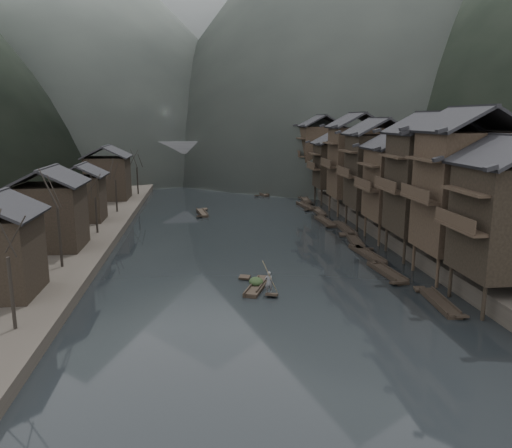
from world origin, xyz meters
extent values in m
plane|color=black|center=(0.00, 0.00, 0.00)|extent=(300.00, 300.00, 0.00)
cube|color=#2D2823|center=(35.00, 40.00, 0.90)|extent=(40.00, 200.00, 1.80)
cube|color=#2D2823|center=(-35.00, 40.00, 0.60)|extent=(40.00, 200.00, 1.20)
cylinder|color=black|center=(14.20, -10.40, 1.30)|extent=(0.30, 0.30, 2.90)
cylinder|color=black|center=(14.20, -5.60, 1.30)|extent=(0.30, 0.30, 2.90)
cylinder|color=black|center=(16.95, -5.60, 1.30)|extent=(0.30, 0.30, 2.90)
cube|color=black|center=(17.30, -8.00, 6.61)|extent=(7.00, 6.00, 8.01)
cube|color=black|center=(13.30, -8.00, 6.21)|extent=(1.20, 5.70, 0.25)
cylinder|color=black|center=(14.20, -3.40, 1.30)|extent=(0.30, 0.30, 2.90)
cylinder|color=black|center=(14.20, 1.40, 1.30)|extent=(0.30, 0.30, 2.90)
cylinder|color=black|center=(16.95, -3.40, 1.30)|extent=(0.30, 0.30, 2.90)
cylinder|color=black|center=(16.95, 1.40, 1.30)|extent=(0.30, 0.30, 2.90)
cube|color=black|center=(17.30, -1.00, 7.70)|extent=(7.00, 6.00, 10.21)
cube|color=black|center=(13.30, -1.00, 7.19)|extent=(1.20, 5.70, 0.25)
cylinder|color=black|center=(14.20, 3.60, 1.30)|extent=(0.30, 0.30, 2.90)
cylinder|color=black|center=(14.20, 8.40, 1.30)|extent=(0.30, 0.30, 2.90)
cylinder|color=black|center=(16.95, 3.60, 1.30)|extent=(0.30, 0.30, 2.90)
cylinder|color=black|center=(16.95, 8.40, 1.30)|extent=(0.30, 0.30, 2.90)
cube|color=black|center=(17.30, 6.00, 7.53)|extent=(7.00, 6.00, 9.85)
cube|color=black|center=(13.30, 6.00, 7.03)|extent=(1.20, 5.70, 0.25)
cylinder|color=black|center=(14.20, 10.60, 1.30)|extent=(0.30, 0.30, 2.90)
cylinder|color=black|center=(14.20, 15.40, 1.30)|extent=(0.30, 0.30, 2.90)
cylinder|color=black|center=(16.95, 10.60, 1.30)|extent=(0.30, 0.30, 2.90)
cylinder|color=black|center=(16.95, 15.40, 1.30)|extent=(0.30, 0.30, 2.90)
cube|color=black|center=(17.30, 13.00, 6.59)|extent=(7.00, 6.00, 7.98)
cube|color=black|center=(13.30, 13.00, 6.19)|extent=(1.20, 5.70, 0.25)
cylinder|color=black|center=(14.20, 18.60, 1.30)|extent=(0.30, 0.30, 2.90)
cylinder|color=black|center=(14.20, 23.40, 1.30)|extent=(0.30, 0.30, 2.90)
cylinder|color=black|center=(16.95, 18.60, 1.30)|extent=(0.30, 0.30, 2.90)
cylinder|color=black|center=(16.95, 23.40, 1.30)|extent=(0.30, 0.30, 2.90)
cube|color=black|center=(17.30, 21.00, 7.24)|extent=(7.00, 6.00, 9.27)
cube|color=black|center=(13.30, 21.00, 6.77)|extent=(1.20, 5.70, 0.25)
cylinder|color=black|center=(14.20, 27.60, 1.30)|extent=(0.30, 0.30, 2.90)
cylinder|color=black|center=(14.20, 32.40, 1.30)|extent=(0.30, 0.30, 2.90)
cylinder|color=black|center=(16.95, 27.60, 1.30)|extent=(0.30, 0.30, 2.90)
cylinder|color=black|center=(16.95, 32.40, 1.30)|extent=(0.30, 0.30, 2.90)
cube|color=black|center=(17.30, 30.00, 7.61)|extent=(7.00, 6.00, 10.02)
cube|color=black|center=(13.30, 30.00, 7.11)|extent=(1.20, 5.70, 0.25)
cylinder|color=black|center=(14.20, 37.60, 1.30)|extent=(0.30, 0.30, 2.90)
cylinder|color=black|center=(14.20, 42.40, 1.30)|extent=(0.30, 0.30, 2.90)
cylinder|color=black|center=(16.95, 37.60, 1.30)|extent=(0.30, 0.30, 2.90)
cylinder|color=black|center=(16.95, 42.40, 1.30)|extent=(0.30, 0.30, 2.90)
cube|color=black|center=(17.30, 40.00, 6.17)|extent=(7.00, 6.00, 7.15)
cube|color=black|center=(13.30, 40.00, 5.82)|extent=(1.20, 5.70, 0.25)
cylinder|color=black|center=(14.20, 49.60, 1.30)|extent=(0.30, 0.30, 2.90)
cylinder|color=black|center=(14.20, 54.40, 1.30)|extent=(0.30, 0.30, 2.90)
cylinder|color=black|center=(16.95, 49.60, 1.30)|extent=(0.30, 0.30, 2.90)
cylinder|color=black|center=(16.95, 54.40, 1.30)|extent=(0.30, 0.30, 2.90)
cube|color=black|center=(17.30, 52.00, 7.51)|extent=(7.00, 6.00, 9.82)
cube|color=black|center=(13.30, 52.00, 7.02)|extent=(1.20, 5.70, 0.25)
cube|color=black|center=(-20.50, 10.00, 4.45)|extent=(6.00, 6.00, 6.50)
cube|color=black|center=(-20.50, 24.00, 4.10)|extent=(5.00, 5.00, 5.80)
cube|color=black|center=(-20.50, 42.00, 4.60)|extent=(6.50, 6.50, 6.80)
cylinder|color=black|center=(-17.00, -10.58, 3.54)|extent=(0.24, 0.24, 4.69)
cylinder|color=black|center=(-17.00, 3.04, 3.94)|extent=(0.24, 0.24, 5.47)
cylinder|color=black|center=(-17.00, 16.62, 3.27)|extent=(0.24, 0.24, 4.13)
cylinder|color=black|center=(-17.00, 30.08, 3.46)|extent=(0.24, 0.24, 4.51)
cylinder|color=black|center=(-17.00, 46.73, 3.53)|extent=(0.24, 0.24, 4.67)
cube|color=black|center=(12.57, -7.16, 0.15)|extent=(1.54, 6.09, 0.30)
cube|color=black|center=(12.57, -7.16, 0.33)|extent=(1.59, 5.97, 0.10)
cube|color=black|center=(12.36, -4.28, 0.29)|extent=(0.99, 0.81, 0.33)
cube|color=black|center=(12.78, -10.05, 0.29)|extent=(0.99, 0.81, 0.33)
cube|color=black|center=(11.35, 0.54, 0.15)|extent=(1.73, 6.41, 0.30)
cube|color=black|center=(11.35, 0.54, 0.33)|extent=(1.77, 6.29, 0.10)
cube|color=black|center=(11.65, 3.56, 0.29)|extent=(1.01, 0.87, 0.33)
cube|color=black|center=(11.04, -2.48, 0.29)|extent=(1.01, 0.87, 0.33)
cube|color=black|center=(11.55, 6.75, 0.15)|extent=(1.84, 7.39, 0.30)
cube|color=black|center=(11.55, 6.75, 0.33)|extent=(1.88, 7.25, 0.10)
cube|color=black|center=(11.91, 10.24, 0.29)|extent=(1.02, 0.99, 0.36)
cube|color=black|center=(11.19, 3.26, 0.29)|extent=(1.02, 0.99, 0.36)
cube|color=black|center=(11.99, 12.21, 0.15)|extent=(1.98, 7.16, 0.30)
cube|color=black|center=(11.99, 12.21, 0.33)|extent=(2.02, 7.02, 0.10)
cube|color=black|center=(11.56, 15.58, 0.29)|extent=(1.04, 0.98, 0.35)
cube|color=black|center=(12.41, 8.84, 0.29)|extent=(1.04, 0.98, 0.35)
cube|color=black|center=(12.73, 18.84, 0.15)|extent=(1.14, 7.66, 0.30)
cube|color=black|center=(12.73, 18.84, 0.33)|extent=(1.20, 7.51, 0.10)
cube|color=black|center=(12.71, 22.52, 0.29)|extent=(0.94, 0.94, 0.37)
cube|color=black|center=(12.75, 15.17, 0.29)|extent=(0.94, 0.94, 0.37)
cube|color=black|center=(11.32, 23.63, 0.15)|extent=(1.55, 6.70, 0.30)
cube|color=black|center=(11.32, 23.63, 0.33)|extent=(1.59, 6.57, 0.10)
cube|color=black|center=(11.53, 26.81, 0.29)|extent=(0.99, 0.88, 0.34)
cube|color=black|center=(11.10, 20.45, 0.29)|extent=(0.99, 0.88, 0.34)
cube|color=black|center=(12.16, 31.03, 0.15)|extent=(1.21, 6.38, 0.30)
cube|color=black|center=(12.16, 31.03, 0.33)|extent=(1.27, 6.26, 0.10)
cube|color=black|center=(12.11, 34.09, 0.29)|extent=(0.95, 0.80, 0.33)
cube|color=black|center=(12.22, 27.98, 0.29)|extent=(0.95, 0.80, 0.33)
cube|color=black|center=(11.23, 35.86, 0.15)|extent=(1.88, 7.12, 0.30)
cube|color=black|center=(11.23, 35.86, 0.33)|extent=(1.91, 6.98, 0.10)
cube|color=black|center=(11.60, 39.22, 0.29)|extent=(1.03, 0.96, 0.35)
cube|color=black|center=(10.85, 32.51, 0.29)|extent=(1.03, 0.96, 0.35)
cube|color=black|center=(12.42, 41.71, 0.15)|extent=(1.58, 6.77, 0.30)
cube|color=black|center=(12.42, 41.71, 0.33)|extent=(1.63, 6.64, 0.10)
cube|color=black|center=(12.18, 44.92, 0.29)|extent=(0.99, 0.89, 0.34)
cube|color=black|center=(12.65, 38.50, 0.29)|extent=(0.99, 0.89, 0.34)
cube|color=black|center=(-5.32, 31.86, 0.15)|extent=(1.82, 5.93, 0.30)
cube|color=black|center=(-5.32, 31.86, 0.33)|extent=(1.85, 5.82, 0.10)
cube|color=black|center=(-4.92, 34.64, 0.29)|extent=(0.94, 0.84, 0.32)
cube|color=black|center=(-5.71, 29.09, 0.29)|extent=(0.94, 0.84, 0.32)
cube|color=black|center=(5.53, 50.05, 0.15)|extent=(2.78, 5.69, 0.30)
cube|color=black|center=(5.53, 50.05, 0.33)|extent=(2.79, 5.60, 0.10)
cube|color=black|center=(6.41, 52.63, 0.29)|extent=(1.03, 0.94, 0.32)
cube|color=black|center=(4.66, 47.48, 0.29)|extent=(1.03, 0.94, 0.32)
cube|color=black|center=(1.51, 58.85, 0.15)|extent=(1.87, 5.27, 0.30)
cube|color=black|center=(1.51, 58.85, 0.33)|extent=(1.90, 5.17, 0.10)
cube|color=black|center=(1.08, 61.30, 0.29)|extent=(0.95, 0.78, 0.31)
cube|color=black|center=(1.94, 56.41, 0.29)|extent=(0.95, 0.78, 0.31)
cube|color=#4C4C4F|center=(0.00, 72.00, 7.20)|extent=(40.00, 6.00, 1.60)
cube|color=#4C4C4F|center=(0.00, 69.30, 8.50)|extent=(40.00, 0.50, 1.00)
cube|color=#4C4C4F|center=(0.00, 74.70, 8.50)|extent=(40.00, 0.50, 1.00)
cube|color=#4C4C4F|center=(-14.00, 72.00, 3.20)|extent=(3.20, 6.00, 6.40)
cube|color=#4C4C4F|center=(-4.50, 72.00, 3.20)|extent=(3.20, 6.00, 6.40)
cube|color=#4C4C4F|center=(4.50, 72.00, 3.20)|extent=(3.20, 6.00, 6.40)
cube|color=#4C4C4F|center=(14.00, 72.00, 3.20)|extent=(3.20, 6.00, 6.40)
cone|color=#474F49|center=(-50.00, 135.00, 41.95)|extent=(168.00, 168.00, 83.91)
cone|color=gray|center=(0.00, 210.00, 60.76)|extent=(320.00, 320.00, 121.52)
cube|color=black|center=(-0.82, -1.88, 0.15)|extent=(2.89, 5.20, 0.30)
cube|color=black|center=(-0.82, -1.88, 0.33)|extent=(2.90, 5.13, 0.10)
cube|color=black|center=(-1.70, 0.43, 0.29)|extent=(1.12, 0.94, 0.30)
cube|color=black|center=(0.07, -4.19, 0.29)|extent=(1.12, 0.94, 0.30)
ellipsoid|color=black|center=(-0.91, -1.64, 0.81)|extent=(1.23, 1.61, 0.74)
imported|color=#565658|center=(-0.12, -3.71, 1.33)|extent=(0.65, 0.43, 1.78)
cylinder|color=#8C7A51|center=(0.08, -3.71, 4.07)|extent=(1.70, 1.75, 3.68)
camera|label=1|loc=(-5.30, -41.49, 13.96)|focal=35.00mm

